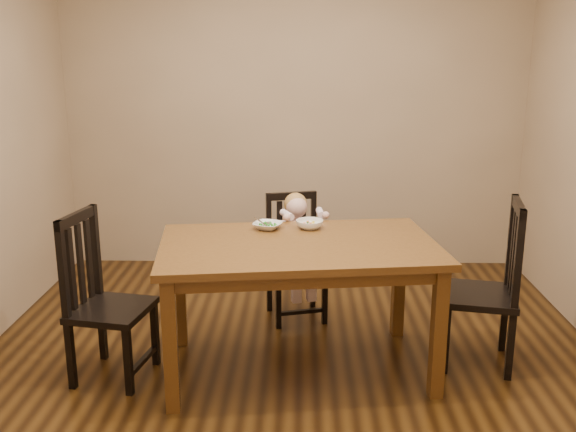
{
  "coord_description": "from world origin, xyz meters",
  "views": [
    {
      "loc": [
        0.06,
        -3.62,
        1.91
      ],
      "look_at": [
        -0.02,
        0.25,
        0.9
      ],
      "focal_mm": 40.0,
      "sensor_mm": 36.0,
      "label": 1
    }
  ],
  "objects_px": {
    "chair_left": "(103,300)",
    "chair_right": "(488,287)",
    "bowl_veg": "(310,224)",
    "bowl_peas": "(268,226)",
    "dining_table": "(299,258)",
    "chair_child": "(295,259)",
    "toddler": "(296,244)"
  },
  "relations": [
    {
      "from": "chair_left",
      "to": "chair_right",
      "type": "bearing_deg",
      "value": 105.99
    },
    {
      "from": "chair_left",
      "to": "bowl_veg",
      "type": "xyz_separation_m",
      "value": [
        1.21,
        0.42,
        0.35
      ]
    },
    {
      "from": "bowl_peas",
      "to": "dining_table",
      "type": "bearing_deg",
      "value": -55.86
    },
    {
      "from": "chair_child",
      "to": "bowl_veg",
      "type": "bearing_deg",
      "value": 86.37
    },
    {
      "from": "toddler",
      "to": "bowl_veg",
      "type": "relative_size",
      "value": 2.86
    },
    {
      "from": "chair_right",
      "to": "toddler",
      "type": "relative_size",
      "value": 2.13
    },
    {
      "from": "dining_table",
      "to": "bowl_veg",
      "type": "bearing_deg",
      "value": 77.62
    },
    {
      "from": "chair_child",
      "to": "bowl_veg",
      "type": "height_order",
      "value": "chair_child"
    },
    {
      "from": "dining_table",
      "to": "chair_right",
      "type": "height_order",
      "value": "chair_right"
    },
    {
      "from": "chair_right",
      "to": "chair_left",
      "type": "bearing_deg",
      "value": 106.89
    },
    {
      "from": "chair_right",
      "to": "bowl_peas",
      "type": "relative_size",
      "value": 5.99
    },
    {
      "from": "bowl_peas",
      "to": "bowl_veg",
      "type": "height_order",
      "value": "bowl_veg"
    },
    {
      "from": "toddler",
      "to": "bowl_veg",
      "type": "bearing_deg",
      "value": 86.02
    },
    {
      "from": "dining_table",
      "to": "chair_child",
      "type": "xyz_separation_m",
      "value": [
        -0.03,
        0.82,
        -0.28
      ]
    },
    {
      "from": "chair_child",
      "to": "toddler",
      "type": "distance_m",
      "value": 0.13
    },
    {
      "from": "dining_table",
      "to": "bowl_peas",
      "type": "distance_m",
      "value": 0.37
    },
    {
      "from": "chair_child",
      "to": "bowl_peas",
      "type": "height_order",
      "value": "chair_child"
    },
    {
      "from": "chair_child",
      "to": "bowl_veg",
      "type": "xyz_separation_m",
      "value": [
        0.1,
        -0.51,
        0.4
      ]
    },
    {
      "from": "toddler",
      "to": "bowl_peas",
      "type": "height_order",
      "value": "bowl_peas"
    },
    {
      "from": "dining_table",
      "to": "chair_left",
      "type": "relative_size",
      "value": 1.71
    },
    {
      "from": "dining_table",
      "to": "chair_right",
      "type": "distance_m",
      "value": 1.18
    },
    {
      "from": "chair_left",
      "to": "bowl_peas",
      "type": "xyz_separation_m",
      "value": [
        0.95,
        0.4,
        0.35
      ]
    },
    {
      "from": "chair_child",
      "to": "chair_right",
      "type": "distance_m",
      "value": 1.39
    },
    {
      "from": "chair_left",
      "to": "toddler",
      "type": "xyz_separation_m",
      "value": [
        1.13,
        0.88,
        0.08
      ]
    },
    {
      "from": "toddler",
      "to": "bowl_veg",
      "type": "height_order",
      "value": "bowl_veg"
    },
    {
      "from": "chair_right",
      "to": "bowl_veg",
      "type": "distance_m",
      "value": 1.16
    },
    {
      "from": "chair_child",
      "to": "toddler",
      "type": "height_order",
      "value": "chair_child"
    },
    {
      "from": "toddler",
      "to": "bowl_peas",
      "type": "bearing_deg",
      "value": 55.31
    },
    {
      "from": "dining_table",
      "to": "toddler",
      "type": "distance_m",
      "value": 0.79
    },
    {
      "from": "toddler",
      "to": "dining_table",
      "type": "bearing_deg",
      "value": 76.9
    },
    {
      "from": "chair_child",
      "to": "dining_table",
      "type": "bearing_deg",
      "value": 77.62
    },
    {
      "from": "toddler",
      "to": "chair_child",
      "type": "bearing_deg",
      "value": -90.0
    }
  ]
}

